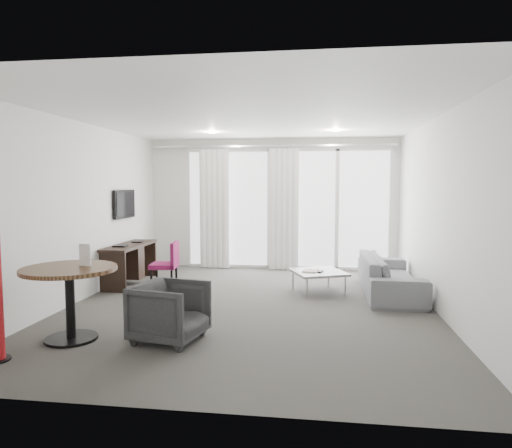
# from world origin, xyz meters

# --- Properties ---
(floor) EXTENTS (5.00, 6.00, 0.00)m
(floor) POSITION_xyz_m (0.00, 0.00, 0.00)
(floor) COLOR #46433F
(floor) RESTS_ON ground
(ceiling) EXTENTS (5.00, 6.00, 0.00)m
(ceiling) POSITION_xyz_m (0.00, 0.00, 2.60)
(ceiling) COLOR white
(ceiling) RESTS_ON ground
(wall_left) EXTENTS (0.00, 6.00, 2.60)m
(wall_left) POSITION_xyz_m (-2.50, 0.00, 1.30)
(wall_left) COLOR silver
(wall_left) RESTS_ON ground
(wall_right) EXTENTS (0.00, 6.00, 2.60)m
(wall_right) POSITION_xyz_m (2.50, 0.00, 1.30)
(wall_right) COLOR silver
(wall_right) RESTS_ON ground
(wall_front) EXTENTS (5.00, 0.00, 2.60)m
(wall_front) POSITION_xyz_m (0.00, -3.00, 1.30)
(wall_front) COLOR silver
(wall_front) RESTS_ON ground
(window_panel) EXTENTS (4.00, 0.02, 2.38)m
(window_panel) POSITION_xyz_m (0.30, 2.98, 1.20)
(window_panel) COLOR white
(window_panel) RESTS_ON ground
(window_frame) EXTENTS (4.10, 0.06, 2.44)m
(window_frame) POSITION_xyz_m (0.30, 2.97, 1.20)
(window_frame) COLOR white
(window_frame) RESTS_ON ground
(curtain_left) EXTENTS (0.60, 0.20, 2.38)m
(curtain_left) POSITION_xyz_m (-1.15, 2.82, 1.20)
(curtain_left) COLOR silver
(curtain_left) RESTS_ON ground
(curtain_right) EXTENTS (0.60, 0.20, 2.38)m
(curtain_right) POSITION_xyz_m (0.25, 2.82, 1.20)
(curtain_right) COLOR silver
(curtain_right) RESTS_ON ground
(curtain_track) EXTENTS (4.80, 0.04, 0.04)m
(curtain_track) POSITION_xyz_m (0.00, 2.82, 2.45)
(curtain_track) COLOR #B2B2B7
(curtain_track) RESTS_ON ceiling
(downlight_a) EXTENTS (0.12, 0.12, 0.02)m
(downlight_a) POSITION_xyz_m (-0.90, 1.60, 2.59)
(downlight_a) COLOR #FFE0B2
(downlight_a) RESTS_ON ceiling
(downlight_b) EXTENTS (0.12, 0.12, 0.02)m
(downlight_b) POSITION_xyz_m (1.20, 1.60, 2.59)
(downlight_b) COLOR #FFE0B2
(downlight_b) RESTS_ON ceiling
(desk) EXTENTS (0.45, 1.43, 0.67)m
(desk) POSITION_xyz_m (-2.26, 1.17, 0.34)
(desk) COLOR black
(desk) RESTS_ON floor
(tv) EXTENTS (0.05, 0.80, 0.50)m
(tv) POSITION_xyz_m (-2.46, 1.45, 1.35)
(tv) COLOR black
(tv) RESTS_ON wall_left
(desk_chair) EXTENTS (0.46, 0.44, 0.79)m
(desk_chair) POSITION_xyz_m (-1.51, 0.75, 0.39)
(desk_chair) COLOR maroon
(desk_chair) RESTS_ON floor
(round_table) EXTENTS (1.26, 1.26, 0.80)m
(round_table) POSITION_xyz_m (-1.74, -1.64, 0.40)
(round_table) COLOR #442C17
(round_table) RESTS_ON floor
(menu_card) EXTENTS (0.13, 0.03, 0.24)m
(menu_card) POSITION_xyz_m (-1.60, -1.54, 0.72)
(menu_card) COLOR white
(menu_card) RESTS_ON round_table
(tub_armchair) EXTENTS (0.83, 0.82, 0.64)m
(tub_armchair) POSITION_xyz_m (-0.65, -1.52, 0.32)
(tub_armchair) COLOR #2B2B2C
(tub_armchair) RESTS_ON floor
(coffee_table) EXTENTS (0.99, 0.99, 0.34)m
(coffee_table) POSITION_xyz_m (0.94, 0.95, 0.17)
(coffee_table) COLOR gray
(coffee_table) RESTS_ON floor
(remote) EXTENTS (0.09, 0.15, 0.02)m
(remote) POSITION_xyz_m (0.98, 0.86, 0.36)
(remote) COLOR black
(remote) RESTS_ON coffee_table
(magazine) EXTENTS (0.31, 0.35, 0.02)m
(magazine) POSITION_xyz_m (0.83, 0.91, 0.36)
(magazine) COLOR gray
(magazine) RESTS_ON coffee_table
(sofa) EXTENTS (0.80, 2.03, 0.59)m
(sofa) POSITION_xyz_m (2.04, 0.99, 0.30)
(sofa) COLOR slate
(sofa) RESTS_ON floor
(terrace_slab) EXTENTS (5.60, 3.00, 0.12)m
(terrace_slab) POSITION_xyz_m (0.30, 4.50, -0.06)
(terrace_slab) COLOR #4D4D50
(terrace_slab) RESTS_ON ground
(rattan_chair_a) EXTENTS (0.65, 0.65, 0.89)m
(rattan_chair_a) POSITION_xyz_m (0.63, 4.61, 0.45)
(rattan_chair_a) COLOR brown
(rattan_chair_a) RESTS_ON terrace_slab
(rattan_chair_b) EXTENTS (0.76, 0.76, 0.90)m
(rattan_chair_b) POSITION_xyz_m (2.03, 5.15, 0.45)
(rattan_chair_b) COLOR brown
(rattan_chair_b) RESTS_ON terrace_slab
(rattan_table) EXTENTS (0.51, 0.51, 0.44)m
(rattan_table) POSITION_xyz_m (1.36, 3.60, 0.22)
(rattan_table) COLOR brown
(rattan_table) RESTS_ON terrace_slab
(balustrade) EXTENTS (5.50, 0.06, 1.05)m
(balustrade) POSITION_xyz_m (0.30, 5.95, 0.50)
(balustrade) COLOR #B2B2B7
(balustrade) RESTS_ON terrace_slab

